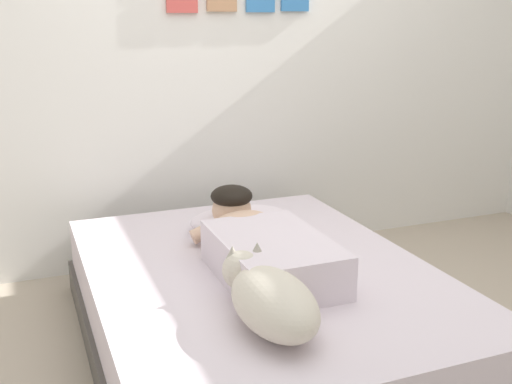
{
  "coord_description": "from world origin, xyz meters",
  "views": [
    {
      "loc": [
        -1.27,
        -2.04,
        1.42
      ],
      "look_at": [
        -0.25,
        0.53,
        0.64
      ],
      "focal_mm": 42.94,
      "sensor_mm": 36.0,
      "label": 1
    }
  ],
  "objects_px": {
    "coffee_cup": "(266,223)",
    "bed": "(259,309)",
    "person_lying": "(260,243)",
    "pillow": "(240,219)",
    "cell_phone": "(307,269)",
    "dog": "(269,298)"
  },
  "relations": [
    {
      "from": "coffee_cup",
      "to": "bed",
      "type": "bearing_deg",
      "value": -115.7
    },
    {
      "from": "person_lying",
      "to": "pillow",
      "type": "bearing_deg",
      "value": 79.57
    },
    {
      "from": "pillow",
      "to": "cell_phone",
      "type": "relative_size",
      "value": 3.71
    },
    {
      "from": "person_lying",
      "to": "cell_phone",
      "type": "relative_size",
      "value": 6.57
    },
    {
      "from": "dog",
      "to": "coffee_cup",
      "type": "xyz_separation_m",
      "value": [
        0.37,
        0.93,
        -0.07
      ]
    },
    {
      "from": "bed",
      "to": "cell_phone",
      "type": "bearing_deg",
      "value": -31.34
    },
    {
      "from": "bed",
      "to": "pillow",
      "type": "xyz_separation_m",
      "value": [
        0.09,
        0.5,
        0.25
      ]
    },
    {
      "from": "bed",
      "to": "coffee_cup",
      "type": "height_order",
      "value": "coffee_cup"
    },
    {
      "from": "coffee_cup",
      "to": "dog",
      "type": "bearing_deg",
      "value": -111.74
    },
    {
      "from": "dog",
      "to": "person_lying",
      "type": "bearing_deg",
      "value": 71.68
    },
    {
      "from": "bed",
      "to": "dog",
      "type": "height_order",
      "value": "dog"
    },
    {
      "from": "person_lying",
      "to": "cell_phone",
      "type": "height_order",
      "value": "person_lying"
    },
    {
      "from": "bed",
      "to": "person_lying",
      "type": "xyz_separation_m",
      "value": [
        0.01,
        0.01,
        0.3
      ]
    },
    {
      "from": "coffee_cup",
      "to": "cell_phone",
      "type": "xyz_separation_m",
      "value": [
        -0.03,
        -0.54,
        -0.03
      ]
    },
    {
      "from": "bed",
      "to": "coffee_cup",
      "type": "xyz_separation_m",
      "value": [
        0.21,
        0.43,
        0.24
      ]
    },
    {
      "from": "person_lying",
      "to": "bed",
      "type": "bearing_deg",
      "value": -120.1
    },
    {
      "from": "pillow",
      "to": "dog",
      "type": "bearing_deg",
      "value": -104.51
    },
    {
      "from": "pillow",
      "to": "cell_phone",
      "type": "bearing_deg",
      "value": -82.44
    },
    {
      "from": "dog",
      "to": "coffee_cup",
      "type": "height_order",
      "value": "dog"
    },
    {
      "from": "person_lying",
      "to": "dog",
      "type": "height_order",
      "value": "person_lying"
    },
    {
      "from": "coffee_cup",
      "to": "cell_phone",
      "type": "distance_m",
      "value": 0.54
    },
    {
      "from": "bed",
      "to": "dog",
      "type": "xyz_separation_m",
      "value": [
        -0.16,
        -0.49,
        0.3
      ]
    }
  ]
}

